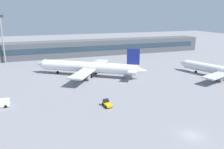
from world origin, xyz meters
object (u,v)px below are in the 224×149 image
baggage_tug_yellow (107,103)px  floodlight_tower_west (2,36)px  airplane_near (223,71)px  airplane_mid (88,67)px

baggage_tug_yellow → floodlight_tower_west: floodlight_tower_west is taller
airplane_near → floodlight_tower_west: floodlight_tower_west is taller
baggage_tug_yellow → airplane_near: bearing=11.5°
airplane_near → baggage_tug_yellow: bearing=-168.5°
airplane_near → floodlight_tower_west: bearing=144.2°
airplane_mid → baggage_tug_yellow: 31.87m
airplane_mid → baggage_tug_yellow: (-2.39, -31.66, -2.77)m
baggage_tug_yellow → airplane_mid: bearing=85.7°
floodlight_tower_west → airplane_mid: bearing=-48.0°
airplane_near → airplane_mid: size_ratio=0.94×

